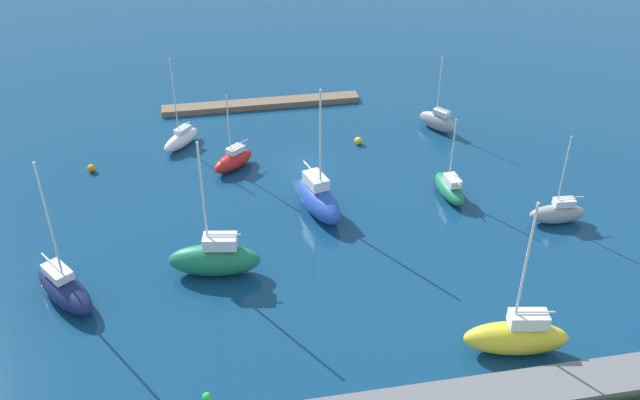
{
  "coord_description": "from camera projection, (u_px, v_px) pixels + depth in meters",
  "views": [
    {
      "loc": [
        10.28,
        65.56,
        38.67
      ],
      "look_at": [
        0.0,
        9.32,
        1.5
      ],
      "focal_mm": 39.14,
      "sensor_mm": 36.0,
      "label": 1
    }
  ],
  "objects": [
    {
      "name": "pier_dock",
      "position": [
        261.0,
        104.0,
        89.3
      ],
      "size": [
        25.15,
        2.18,
        0.71
      ],
      "primitive_type": "cube",
      "color": "brown",
      "rests_on": "ground"
    },
    {
      "name": "sailboat_blue_near_pier",
      "position": [
        318.0,
        199.0,
        68.21
      ],
      "size": [
        4.78,
        8.36,
        13.37
      ],
      "rotation": [
        0.0,
        0.0,
        1.84
      ],
      "color": "#2347B2",
      "rests_on": "water"
    },
    {
      "name": "sailboat_green_by_breakwater",
      "position": [
        215.0,
        258.0,
        60.2
      ],
      "size": [
        8.29,
        3.95,
        13.02
      ],
      "rotation": [
        0.0,
        0.0,
        6.11
      ],
      "color": "#19724C",
      "rests_on": "water"
    },
    {
      "name": "mooring_buoy_orange",
      "position": [
        91.0,
        168.0,
        75.46
      ],
      "size": [
        0.86,
        0.86,
        0.86
      ],
      "primitive_type": "sphere",
      "color": "orange",
      "rests_on": "water"
    },
    {
      "name": "sailboat_red_outer_mooring",
      "position": [
        233.0,
        160.0,
        75.73
      ],
      "size": [
        5.31,
        4.88,
        8.75
      ],
      "rotation": [
        0.0,
        0.0,
        0.7
      ],
      "color": "red",
      "rests_on": "water"
    },
    {
      "name": "sailboat_green_west_end",
      "position": [
        450.0,
        188.0,
        70.96
      ],
      "size": [
        2.38,
        6.05,
        8.63
      ],
      "rotation": [
        0.0,
        0.0,
        4.77
      ],
      "color": "#19724C",
      "rests_on": "water"
    },
    {
      "name": "sailboat_yellow_mid_basin",
      "position": [
        517.0,
        336.0,
        52.34
      ],
      "size": [
        8.22,
        3.76,
        13.56
      ],
      "rotation": [
        0.0,
        0.0,
        6.11
      ],
      "color": "yellow",
      "rests_on": "water"
    },
    {
      "name": "water",
      "position": [
        305.0,
        166.0,
        76.7
      ],
      "size": [
        160.0,
        160.0,
        0.0
      ],
      "primitive_type": "plane",
      "color": "navy",
      "rests_on": "ground"
    },
    {
      "name": "sailboat_gray_along_channel",
      "position": [
        558.0,
        213.0,
        67.04
      ],
      "size": [
        5.63,
        2.14,
        9.43
      ],
      "rotation": [
        0.0,
        0.0,
        6.21
      ],
      "color": "gray",
      "rests_on": "water"
    },
    {
      "name": "sailboat_gray_far_south",
      "position": [
        438.0,
        121.0,
        83.36
      ],
      "size": [
        4.25,
        5.28,
        9.21
      ],
      "rotation": [
        0.0,
        0.0,
        5.3
      ],
      "color": "gray",
      "rests_on": "water"
    },
    {
      "name": "sailboat_navy_far_north",
      "position": [
        64.0,
        288.0,
        57.41
      ],
      "size": [
        6.5,
        7.84,
        13.42
      ],
      "rotation": [
        0.0,
        0.0,
        2.17
      ],
      "color": "#141E4C",
      "rests_on": "water"
    },
    {
      "name": "mooring_buoy_yellow",
      "position": [
        358.0,
        141.0,
        80.69
      ],
      "size": [
        0.89,
        0.89,
        0.89
      ],
      "primitive_type": "sphere",
      "color": "yellow",
      "rests_on": "water"
    },
    {
      "name": "sailboat_white_off_beacon",
      "position": [
        181.0,
        139.0,
        79.99
      ],
      "size": [
        4.89,
        5.44,
        10.81
      ],
      "rotation": [
        0.0,
        0.0,
        0.88
      ],
      "color": "white",
      "rests_on": "water"
    }
  ]
}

